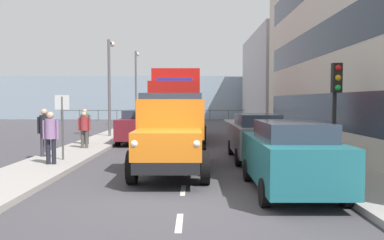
{
  "coord_description": "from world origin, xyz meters",
  "views": [
    {
      "loc": [
        -0.26,
        8.74,
        2.23
      ],
      "look_at": [
        -0.17,
        -12.41,
        1.14
      ],
      "focal_mm": 36.38,
      "sensor_mm": 36.0,
      "label": 1
    }
  ],
  "objects": [
    {
      "name": "car_grey_kerbside_1",
      "position": [
        -2.58,
        -5.66,
        0.9
      ],
      "size": [
        1.8,
        4.31,
        1.72
      ],
      "color": "slate",
      "rests_on": "ground_plane"
    },
    {
      "name": "sea_horizon",
      "position": [
        0.0,
        -36.52,
        2.5
      ],
      "size": [
        80.0,
        0.8,
        5.0
      ],
      "primitive_type": "cube",
      "color": "#8C9EAD",
      "rests_on": "ground_plane"
    },
    {
      "name": "pedestrian_couple_b",
      "position": [
        4.48,
        -8.03,
        1.07
      ],
      "size": [
        0.53,
        0.34,
        1.57
      ],
      "color": "#4C473D",
      "rests_on": "sidewalk_right"
    },
    {
      "name": "road_centreline_markings",
      "position": [
        0.0,
        -10.93,
        0.0
      ],
      "size": [
        0.12,
        37.55,
        0.01
      ],
      "color": "silver",
      "rests_on": "ground_plane"
    },
    {
      "name": "street_sign",
      "position": [
        4.3,
        -4.71,
        1.68
      ],
      "size": [
        0.5,
        0.07,
        2.25
      ],
      "color": "#4C4C4C",
      "rests_on": "sidewalk_right"
    },
    {
      "name": "building_far_block",
      "position": [
        -9.1,
        -27.32,
        4.13
      ],
      "size": [
        6.9,
        13.93,
        8.27
      ],
      "color": "#B7B2B7",
      "rests_on": "ground_plane"
    },
    {
      "name": "lorry_cargo_red",
      "position": [
        0.67,
        -13.19,
        2.08
      ],
      "size": [
        2.58,
        8.2,
        3.87
      ],
      "color": "red",
      "rests_on": "ground_plane"
    },
    {
      "name": "truck_vintage_orange",
      "position": [
        0.4,
        -2.75,
        1.18
      ],
      "size": [
        2.17,
        5.64,
        2.43
      ],
      "color": "black",
      "rests_on": "ground_plane"
    },
    {
      "name": "lamp_post_far",
      "position": [
        4.5,
        -23.49,
        3.81
      ],
      "size": [
        0.32,
        1.14,
        6.1
      ],
      "color": "#59595B",
      "rests_on": "sidewalk_right"
    },
    {
      "name": "pedestrian_with_bag",
      "position": [
        4.87,
        -9.5,
        1.12
      ],
      "size": [
        0.53,
        0.34,
        1.66
      ],
      "color": "black",
      "rests_on": "sidewalk_right"
    },
    {
      "name": "seawall_railing",
      "position": [
        -0.0,
        -32.92,
        0.92
      ],
      "size": [
        28.08,
        0.08,
        1.2
      ],
      "color": "#4C5156",
      "rests_on": "ground_plane"
    },
    {
      "name": "sidewalk_left",
      "position": [
        -4.59,
        -12.21,
        0.07
      ],
      "size": [
        2.12,
        42.62,
        0.15
      ],
      "primitive_type": "cube",
      "color": "#9E9993",
      "rests_on": "ground_plane"
    },
    {
      "name": "traffic_light_near",
      "position": [
        -4.61,
        -3.17,
        2.47
      ],
      "size": [
        0.28,
        0.41,
        3.2
      ],
      "color": "black",
      "rests_on": "sidewalk_left"
    },
    {
      "name": "pedestrian_by_lamp",
      "position": [
        4.36,
        -3.75,
        1.15
      ],
      "size": [
        0.53,
        0.34,
        1.7
      ],
      "color": "black",
      "rests_on": "sidewalk_right"
    },
    {
      "name": "pedestrian_in_dark_coat",
      "position": [
        5.23,
        -5.47,
        1.19
      ],
      "size": [
        0.53,
        0.34,
        1.76
      ],
      "color": "#383342",
      "rests_on": "sidewalk_right"
    },
    {
      "name": "car_maroon_oppositeside_0",
      "position": [
        2.58,
        -11.41,
        0.9
      ],
      "size": [
        1.84,
        4.53,
        1.72
      ],
      "color": "maroon",
      "rests_on": "ground_plane"
    },
    {
      "name": "ground_plane",
      "position": [
        0.0,
        -12.21,
        0.0
      ],
      "size": [
        80.0,
        80.0,
        0.0
      ],
      "primitive_type": "plane",
      "color": "#423F44"
    },
    {
      "name": "sidewalk_right",
      "position": [
        4.59,
        -12.21,
        0.07
      ],
      "size": [
        2.12,
        42.62,
        0.15
      ],
      "primitive_type": "cube",
      "color": "#9E9993",
      "rests_on": "ground_plane"
    },
    {
      "name": "car_teal_kerbside_near",
      "position": [
        -2.58,
        -0.53,
        0.9
      ],
      "size": [
        1.87,
        4.2,
        1.72
      ],
      "color": "#1E6670",
      "rests_on": "ground_plane"
    },
    {
      "name": "lamp_post_promenade",
      "position": [
        4.65,
        -14.03,
        3.54
      ],
      "size": [
        0.32,
        1.14,
        5.59
      ],
      "color": "#59595B",
      "rests_on": "sidewalk_right"
    }
  ]
}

